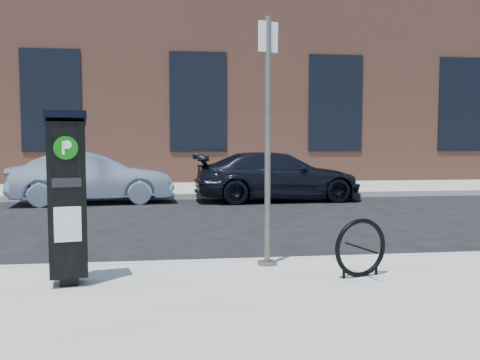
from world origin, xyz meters
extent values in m
plane|color=black|center=(0.00, 0.00, 0.00)|extent=(120.00, 120.00, 0.00)
cube|color=gray|center=(0.00, 14.00, 0.07)|extent=(60.00, 12.00, 0.15)
cube|color=#9E9B93|center=(0.00, -0.02, 0.07)|extent=(60.00, 0.12, 0.16)
cube|color=#9E9B93|center=(0.00, 8.02, 0.07)|extent=(60.00, 0.12, 0.16)
cube|color=brown|center=(0.00, 17.00, 4.00)|extent=(28.00, 10.00, 8.00)
cube|color=black|center=(-5.00, 11.98, 3.00)|extent=(2.00, 0.06, 3.50)
cube|color=black|center=(0.00, 11.98, 3.00)|extent=(2.00, 0.06, 3.50)
cube|color=black|center=(5.00, 11.98, 3.00)|extent=(2.00, 0.06, 3.50)
cube|color=black|center=(10.00, 11.98, 3.00)|extent=(2.00, 0.06, 3.50)
cube|color=black|center=(-1.87, -0.87, 0.20)|extent=(0.21, 0.21, 0.09)
cube|color=black|center=(-1.87, -0.87, 1.01)|extent=(0.42, 0.38, 1.55)
cube|color=black|center=(-1.87, -0.87, 1.82)|extent=(0.46, 0.42, 0.14)
cylinder|color=#065008|center=(-1.84, -1.03, 1.53)|extent=(0.23, 0.06, 0.23)
cube|color=white|center=(-1.84, -1.03, 1.53)|extent=(0.08, 0.02, 0.13)
cube|color=silver|center=(-1.84, -1.03, 0.79)|extent=(0.25, 0.06, 0.35)
cube|color=black|center=(-1.84, -1.03, 1.20)|extent=(0.27, 0.06, 0.09)
cylinder|color=#5A534F|center=(0.28, -0.30, 0.17)|extent=(0.23, 0.23, 0.03)
cylinder|color=#5A534F|center=(0.28, -0.30, 1.58)|extent=(0.07, 0.07, 2.87)
cube|color=silver|center=(0.28, -0.30, 2.79)|extent=(0.24, 0.12, 0.34)
torus|color=black|center=(1.17, -0.96, 0.46)|extent=(0.63, 0.22, 0.63)
cylinder|color=black|center=(0.97, -1.01, 0.21)|extent=(0.03, 0.03, 0.12)
cylinder|color=black|center=(1.37, -0.90, 0.21)|extent=(0.03, 0.03, 0.12)
imported|color=#92A4BA|center=(-2.94, 7.40, 0.67)|extent=(4.20, 1.90, 1.34)
imported|color=black|center=(1.95, 7.40, 0.66)|extent=(4.61, 2.04, 1.31)
camera|label=1|loc=(-0.77, -6.10, 1.59)|focal=38.00mm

